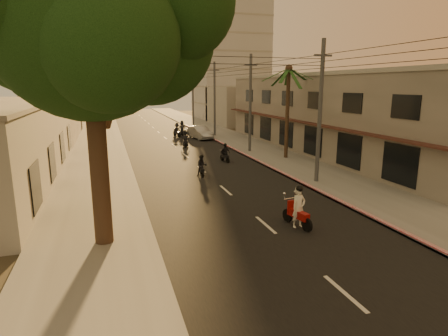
{
  "coord_description": "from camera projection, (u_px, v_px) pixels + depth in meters",
  "views": [
    {
      "loc": [
        -6.61,
        -12.75,
        6.23
      ],
      "look_at": [
        -0.49,
        6.78,
        1.69
      ],
      "focal_mm": 30.0,
      "sensor_mm": 36.0,
      "label": 1
    }
  ],
  "objects": [
    {
      "name": "filler_right",
      "position": [
        239.0,
        106.0,
        60.52
      ],
      "size": [
        8.0,
        14.0,
        6.0
      ],
      "primitive_type": "cube",
      "color": "#9D988E",
      "rests_on": "ground"
    },
    {
      "name": "shophouse_row",
      "position": [
        335.0,
        113.0,
        35.21
      ],
      "size": [
        8.8,
        34.2,
        7.3
      ],
      "color": "gray",
      "rests_on": "ground"
    },
    {
      "name": "broadleaf_tree",
      "position": [
        100.0,
        21.0,
        13.39
      ],
      "size": [
        9.6,
        8.7,
        12.1
      ],
      "color": "black",
      "rests_on": "ground"
    },
    {
      "name": "distant_tower",
      "position": [
        230.0,
        42.0,
        68.97
      ],
      "size": [
        12.1,
        12.1,
        28.0
      ],
      "color": "#B7B5B2",
      "rests_on": "ground"
    },
    {
      "name": "scooter_mid_a",
      "position": [
        202.0,
        166.0,
        26.04
      ],
      "size": [
        0.86,
        1.6,
        1.57
      ],
      "rotation": [
        0.0,
        0.0,
        -0.12
      ],
      "color": "black",
      "rests_on": "ground"
    },
    {
      "name": "utility_poles",
      "position": [
        251.0,
        82.0,
        34.19
      ],
      "size": [
        1.2,
        48.26,
        9.0
      ],
      "color": "#38383A",
      "rests_on": "ground"
    },
    {
      "name": "scooter_far_c",
      "position": [
        182.0,
        129.0,
        46.65
      ],
      "size": [
        1.09,
        1.96,
        1.94
      ],
      "rotation": [
        0.0,
        0.0,
        -0.17
      ],
      "color": "black",
      "rests_on": "ground"
    },
    {
      "name": "scooter_red",
      "position": [
        298.0,
        209.0,
        16.62
      ],
      "size": [
        0.91,
        1.98,
        1.97
      ],
      "rotation": [
        0.0,
        0.0,
        0.18
      ],
      "color": "black",
      "rests_on": "ground"
    },
    {
      "name": "sidewalk_left",
      "position": [
        98.0,
        160.0,
        31.59
      ],
      "size": [
        5.0,
        140.0,
        0.12
      ],
      "primitive_type": "cube",
      "color": "slate",
      "rests_on": "ground"
    },
    {
      "name": "sidewalk_right",
      "position": [
        262.0,
        151.0,
        35.97
      ],
      "size": [
        5.0,
        140.0,
        0.12
      ],
      "primitive_type": "cube",
      "color": "slate",
      "rests_on": "ground"
    },
    {
      "name": "ground",
      "position": [
        286.0,
        242.0,
        15.16
      ],
      "size": [
        160.0,
        160.0,
        0.0
      ],
      "primitive_type": "plane",
      "color": "#383023",
      "rests_on": "ground"
    },
    {
      "name": "filler_left_far",
      "position": [
        56.0,
        103.0,
        58.76
      ],
      "size": [
        8.0,
        14.0,
        7.0
      ],
      "primitive_type": "cube",
      "color": "#9D988E",
      "rests_on": "ground"
    },
    {
      "name": "scooter_far_a",
      "position": [
        185.0,
        139.0,
        38.31
      ],
      "size": [
        0.98,
        1.79,
        1.76
      ],
      "rotation": [
        0.0,
        0.0,
        -0.16
      ],
      "color": "black",
      "rests_on": "ground"
    },
    {
      "name": "scooter_mid_b",
      "position": [
        225.0,
        153.0,
        30.89
      ],
      "size": [
        0.99,
        1.61,
        1.58
      ],
      "rotation": [
        0.0,
        0.0,
        0.15
      ],
      "color": "black",
      "rests_on": "ground"
    },
    {
      "name": "road",
      "position": [
        186.0,
        156.0,
        33.79
      ],
      "size": [
        10.0,
        140.0,
        0.02
      ],
      "primitive_type": "cube",
      "color": "black",
      "rests_on": "ground"
    },
    {
      "name": "scooter_far_b",
      "position": [
        177.0,
        131.0,
        45.6
      ],
      "size": [
        1.39,
        1.77,
        1.77
      ],
      "rotation": [
        0.0,
        0.0,
        0.26
      ],
      "color": "black",
      "rests_on": "ground"
    },
    {
      "name": "palm_tree",
      "position": [
        289.0,
        74.0,
        30.85
      ],
      "size": [
        5.0,
        5.0,
        8.2
      ],
      "color": "black",
      "rests_on": "ground"
    },
    {
      "name": "filler_left_near",
      "position": [
        38.0,
        122.0,
        42.27
      ],
      "size": [
        8.0,
        14.0,
        4.4
      ],
      "primitive_type": "cube",
      "color": "#9D988E",
      "rests_on": "ground"
    },
    {
      "name": "parked_car",
      "position": [
        200.0,
        133.0,
        44.21
      ],
      "size": [
        3.16,
        5.11,
        1.5
      ],
      "primitive_type": "imported",
      "rotation": [
        0.0,
        0.0,
        0.18
      ],
      "color": "#A1A4A9",
      "rests_on": "ground"
    },
    {
      "name": "curb_stripe",
      "position": [
        259.0,
        162.0,
        30.6
      ],
      "size": [
        0.2,
        60.0,
        0.2
      ],
      "primitive_type": "cube",
      "color": "#B41321",
      "rests_on": "ground"
    }
  ]
}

